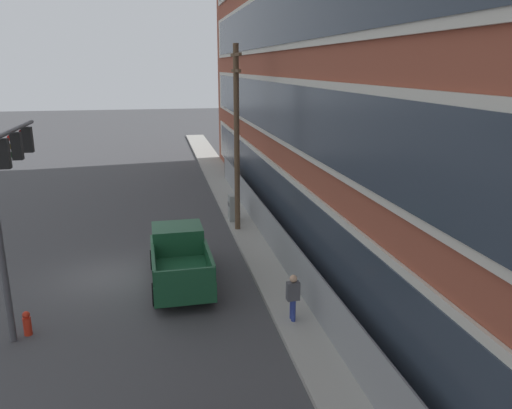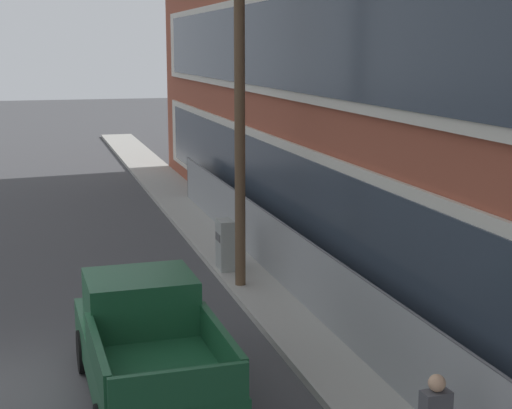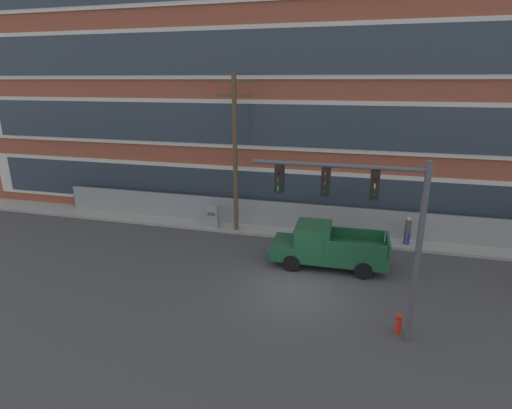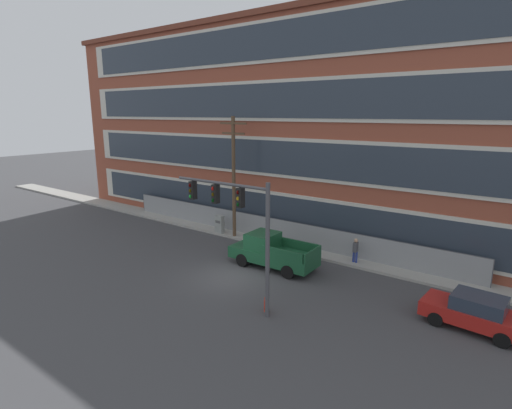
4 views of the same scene
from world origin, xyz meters
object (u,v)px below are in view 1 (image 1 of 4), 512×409
object	(u,v)px
utility_pole_near_corner	(237,133)
pickup_truck_dark_green	(179,258)
electrical_cabinet	(233,209)
traffic_signal_mast	(9,179)
fire_hydrant	(27,323)
pedestrian_near_cabinet	(293,296)

from	to	relation	value
utility_pole_near_corner	pickup_truck_dark_green	bearing A→B (deg)	-29.61
utility_pole_near_corner	electrical_cabinet	distance (m)	4.40
pickup_truck_dark_green	electrical_cabinet	bearing A→B (deg)	155.95
traffic_signal_mast	electrical_cabinet	bearing A→B (deg)	135.87
traffic_signal_mast	pickup_truck_dark_green	world-z (taller)	traffic_signal_mast
utility_pole_near_corner	fire_hydrant	world-z (taller)	utility_pole_near_corner
electrical_cabinet	pedestrian_near_cabinet	distance (m)	10.88
pickup_truck_dark_green	fire_hydrant	distance (m)	5.66
pedestrian_near_cabinet	fire_hydrant	distance (m)	8.18
pedestrian_near_cabinet	fire_hydrant	bearing A→B (deg)	-96.73
electrical_cabinet	pedestrian_near_cabinet	size ratio (longest dim) A/B	0.89
electrical_cabinet	pedestrian_near_cabinet	xyz separation A→B (m)	(10.87, 0.25, 0.22)
utility_pole_near_corner	electrical_cabinet	bearing A→B (deg)	-179.06
electrical_cabinet	fire_hydrant	size ratio (longest dim) A/B	1.92
utility_pole_near_corner	pedestrian_near_cabinet	world-z (taller)	utility_pole_near_corner
traffic_signal_mast	pedestrian_near_cabinet	distance (m)	9.50
traffic_signal_mast	fire_hydrant	size ratio (longest dim) A/B	8.01
pedestrian_near_cabinet	electrical_cabinet	bearing A→B (deg)	-178.67
pickup_truck_dark_green	electrical_cabinet	xyz separation A→B (m)	(-6.91, 3.09, -0.21)
traffic_signal_mast	utility_pole_near_corner	distance (m)	10.81
utility_pole_near_corner	pedestrian_near_cabinet	size ratio (longest dim) A/B	5.28
traffic_signal_mast	fire_hydrant	bearing A→B (deg)	13.72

